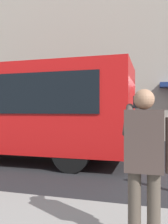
% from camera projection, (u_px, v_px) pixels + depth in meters
% --- Properties ---
extents(ground_plane, '(60.00, 60.00, 0.00)m').
position_uv_depth(ground_plane, '(121.00, 164.00, 7.29)').
color(ground_plane, '#232326').
extents(building_facade_far, '(28.00, 1.55, 12.00)m').
position_uv_depth(building_facade_far, '(136.00, 35.00, 13.81)').
color(building_facade_far, '#A89E8E').
rests_on(building_facade_far, ground_plane).
extents(pedestrian_photographer, '(0.53, 0.52, 1.70)m').
position_uv_depth(pedestrian_photographer, '(144.00, 155.00, 2.57)').
color(pedestrian_photographer, '#4C4238').
rests_on(pedestrian_photographer, sidewalk_curb).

